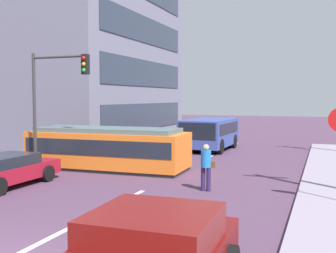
% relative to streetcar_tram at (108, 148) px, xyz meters
% --- Properties ---
extents(ground_plane, '(120.00, 120.00, 0.00)m').
position_rel_streetcar_tram_xyz_m(ground_plane, '(3.39, -0.77, -1.00)').
color(ground_plane, '#4F354E').
extents(lane_stripe_1, '(0.16, 2.40, 0.01)m').
position_rel_streetcar_tram_xyz_m(lane_stripe_1, '(3.39, -8.77, -0.99)').
color(lane_stripe_1, silver).
rests_on(lane_stripe_1, ground).
extents(lane_stripe_2, '(0.16, 2.40, 0.01)m').
position_rel_streetcar_tram_xyz_m(lane_stripe_2, '(3.39, -4.77, -0.99)').
color(lane_stripe_2, silver).
rests_on(lane_stripe_2, ground).
extents(lane_stripe_3, '(0.16, 2.40, 0.01)m').
position_rel_streetcar_tram_xyz_m(lane_stripe_3, '(3.39, 6.00, -0.99)').
color(lane_stripe_3, silver).
rests_on(lane_stripe_3, ground).
extents(lane_stripe_4, '(0.16, 2.40, 0.01)m').
position_rel_streetcar_tram_xyz_m(lane_stripe_4, '(3.39, 12.00, -0.99)').
color(lane_stripe_4, silver).
rests_on(lane_stripe_4, ground).
extents(corner_building, '(15.74, 16.26, 22.40)m').
position_rel_streetcar_tram_xyz_m(corner_building, '(-11.05, 11.83, 10.20)').
color(corner_building, slate).
rests_on(corner_building, ground).
extents(streetcar_tram, '(7.48, 2.73, 1.93)m').
position_rel_streetcar_tram_xyz_m(streetcar_tram, '(0.00, 0.00, 0.00)').
color(streetcar_tram, orange).
rests_on(streetcar_tram, ground).
extents(city_bus, '(2.69, 5.18, 1.95)m').
position_rel_streetcar_tram_xyz_m(city_bus, '(2.58, 8.50, 0.11)').
color(city_bus, '#384992').
rests_on(city_bus, ground).
extents(pedestrian_crossing, '(0.51, 0.36, 1.67)m').
position_rel_streetcar_tram_xyz_m(pedestrian_crossing, '(5.49, -2.76, -0.05)').
color(pedestrian_crossing, '#2D1F4A').
rests_on(pedestrian_crossing, ground).
extents(parked_sedan_mid, '(1.94, 4.39, 1.19)m').
position_rel_streetcar_tram_xyz_m(parked_sedan_mid, '(-1.67, -4.72, -0.37)').
color(parked_sedan_mid, maroon).
rests_on(parked_sedan_mid, ground).
extents(traffic_light_mast, '(2.86, 0.33, 5.25)m').
position_rel_streetcar_tram_xyz_m(traffic_light_mast, '(-1.58, -1.77, 2.67)').
color(traffic_light_mast, '#333333').
rests_on(traffic_light_mast, ground).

